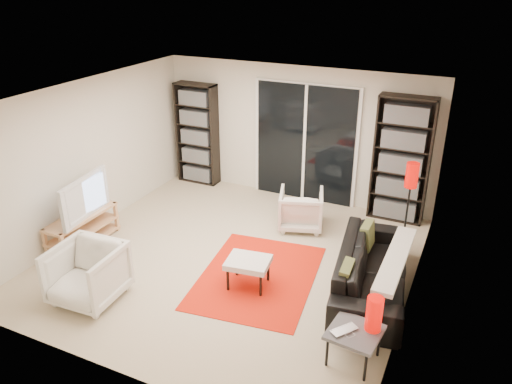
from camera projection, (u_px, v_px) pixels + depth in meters
floor at (232, 259)px, 7.31m from camera, size 5.00×5.00×0.00m
wall_back at (296, 133)px, 8.88m from camera, size 5.00×0.02×2.40m
wall_front at (108, 278)px, 4.75m from camera, size 5.00×0.02×2.40m
wall_left at (89, 157)px, 7.78m from camera, size 0.02×5.00×2.40m
wall_right at (419, 219)px, 5.85m from camera, size 0.02×5.00×2.40m
ceiling at (228, 97)px, 6.32m from camera, size 5.00×5.00×0.02m
sliding_door at (305, 144)px, 8.83m from camera, size 1.92×0.08×2.16m
bookshelf_left at (197, 134)px, 9.59m from camera, size 0.80×0.30×1.95m
bookshelf_right at (401, 160)px, 8.07m from camera, size 0.90×0.30×2.10m
tv_stand at (83, 229)px, 7.59m from camera, size 0.39×1.22×0.50m
tv at (79, 196)px, 7.35m from camera, size 0.29×1.11×0.63m
rug at (258, 276)px, 6.88m from camera, size 1.77×2.23×0.01m
sofa at (373, 270)px, 6.47m from camera, size 1.16×2.29×0.64m
armchair_back at (301, 209)px, 8.08m from camera, size 0.87×0.89×0.64m
armchair_front at (87, 274)px, 6.27m from camera, size 0.85×0.87×0.75m
ottoman at (248, 263)px, 6.56m from camera, size 0.62×0.54×0.40m
side_table at (355, 334)px, 5.27m from camera, size 0.58×0.58×0.40m
laptop at (347, 332)px, 5.22m from camera, size 0.33×0.35×0.02m
table_lamp at (374, 314)px, 5.21m from camera, size 0.18×0.18×0.39m
floor_lamp at (411, 184)px, 7.22m from camera, size 0.20×0.20×1.36m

